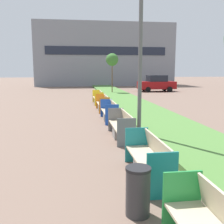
{
  "coord_description": "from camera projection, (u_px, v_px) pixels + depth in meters",
  "views": [
    {
      "loc": [
        -0.7,
        1.06,
        2.47
      ],
      "look_at": [
        0.9,
        12.53,
        0.6
      ],
      "focal_mm": 42.0,
      "sensor_mm": 36.0,
      "label": 1
    }
  ],
  "objects": [
    {
      "name": "planter_grass_strip",
      "position": [
        165.0,
        124.0,
        11.61
      ],
      "size": [
        2.8,
        120.0,
        0.18
      ],
      "color": "#4C7A38",
      "rests_on": "ground"
    },
    {
      "name": "building_backdrop",
      "position": [
        104.0,
        55.0,
        42.06
      ],
      "size": [
        21.33,
        6.71,
        9.54
      ],
      "color": "gray",
      "rests_on": "ground"
    },
    {
      "name": "bench_teal_frame",
      "position": [
        149.0,
        162.0,
        6.04
      ],
      "size": [
        0.65,
        2.17,
        0.94
      ],
      "color": "gray",
      "rests_on": "ground"
    },
    {
      "name": "bench_grey_frame",
      "position": [
        122.0,
        128.0,
        9.57
      ],
      "size": [
        0.65,
        2.31,
        0.94
      ],
      "color": "gray",
      "rests_on": "ground"
    },
    {
      "name": "bench_blue_frame",
      "position": [
        110.0,
        113.0,
        12.85
      ],
      "size": [
        0.65,
        2.23,
        0.94
      ],
      "color": "gray",
      "rests_on": "ground"
    },
    {
      "name": "bench_orange_frame",
      "position": [
        103.0,
        105.0,
        15.89
      ],
      "size": [
        0.65,
        2.21,
        0.94
      ],
      "color": "gray",
      "rests_on": "ground"
    },
    {
      "name": "bench_yellow_frame",
      "position": [
        98.0,
        99.0,
        19.19
      ],
      "size": [
        0.65,
        2.18,
        0.94
      ],
      "color": "gray",
      "rests_on": "ground"
    },
    {
      "name": "litter_bin",
      "position": [
        138.0,
        191.0,
        4.45
      ],
      "size": [
        0.44,
        0.44,
        0.86
      ],
      "color": "#2D2D30",
      "rests_on": "ground"
    },
    {
      "name": "street_lamp_post",
      "position": [
        141.0,
        5.0,
        8.8
      ],
      "size": [
        0.24,
        0.44,
        8.49
      ],
      "color": "#56595B",
      "rests_on": "ground"
    },
    {
      "name": "sapling_tree_far",
      "position": [
        112.0,
        60.0,
        26.64
      ],
      "size": [
        1.27,
        1.27,
        4.12
      ],
      "color": "brown",
      "rests_on": "ground"
    },
    {
      "name": "parked_car_distant",
      "position": [
        157.0,
        83.0,
        30.06
      ],
      "size": [
        4.3,
        2.0,
        1.86
      ],
      "rotation": [
        0.0,
        0.0,
        0.06
      ],
      "color": "maroon",
      "rests_on": "ground"
    }
  ]
}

